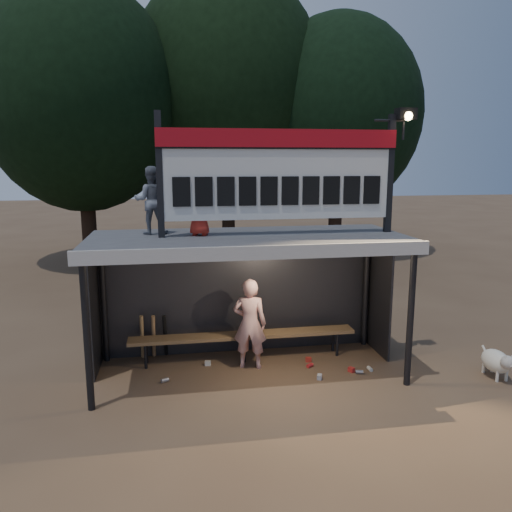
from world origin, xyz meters
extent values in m
plane|color=brown|center=(0.00, 0.00, 0.00)|extent=(80.00, 80.00, 0.00)
imported|color=white|center=(0.06, 0.20, 0.78)|extent=(0.65, 0.51, 1.56)
imported|color=slate|center=(-1.51, 0.39, 2.86)|extent=(0.53, 0.41, 1.08)
imported|color=#AA251A|center=(-0.75, 0.10, 2.75)|extent=(0.48, 0.39, 0.85)
cube|color=#434345|center=(0.00, 0.00, 2.26)|extent=(5.00, 2.00, 0.12)
cube|color=silver|center=(0.00, -1.02, 2.22)|extent=(5.10, 0.06, 0.20)
cylinder|color=black|center=(-2.40, -0.90, 1.10)|extent=(0.10, 0.10, 2.20)
cylinder|color=black|center=(2.40, -0.90, 1.10)|extent=(0.10, 0.10, 2.20)
cylinder|color=black|center=(-2.40, 0.90, 1.10)|extent=(0.10, 0.10, 2.20)
cylinder|color=black|center=(2.40, 0.90, 1.10)|extent=(0.10, 0.10, 2.20)
cube|color=black|center=(0.00, 1.00, 1.10)|extent=(5.00, 0.04, 2.20)
cube|color=black|center=(-2.50, 0.50, 1.10)|extent=(0.04, 1.00, 2.20)
cube|color=black|center=(2.50, 0.50, 1.10)|extent=(0.04, 1.00, 2.20)
cylinder|color=black|center=(0.00, 1.00, 2.15)|extent=(5.00, 0.06, 0.06)
cube|color=black|center=(-1.35, 0.00, 3.27)|extent=(0.10, 0.10, 1.90)
cube|color=black|center=(2.35, 0.00, 3.27)|extent=(0.10, 0.10, 1.90)
cube|color=silver|center=(0.50, 0.00, 3.27)|extent=(3.80, 0.08, 1.40)
cube|color=#AB0C15|center=(0.50, -0.05, 3.83)|extent=(3.80, 0.04, 0.28)
cube|color=black|center=(0.50, -0.06, 3.68)|extent=(3.80, 0.02, 0.03)
cube|color=black|center=(-1.03, -0.05, 3.02)|extent=(0.27, 0.03, 0.45)
cube|color=black|center=(-0.69, -0.05, 3.02)|extent=(0.27, 0.03, 0.45)
cube|color=black|center=(-0.35, -0.05, 3.02)|extent=(0.27, 0.03, 0.45)
cube|color=black|center=(-0.01, -0.05, 3.02)|extent=(0.27, 0.03, 0.45)
cube|color=black|center=(0.33, -0.05, 3.02)|extent=(0.27, 0.03, 0.45)
cube|color=black|center=(0.67, -0.05, 3.02)|extent=(0.27, 0.03, 0.45)
cube|color=black|center=(1.01, -0.05, 3.02)|extent=(0.27, 0.03, 0.45)
cube|color=black|center=(1.35, -0.05, 3.02)|extent=(0.27, 0.03, 0.45)
cube|color=black|center=(1.69, -0.05, 3.02)|extent=(0.27, 0.03, 0.45)
cube|color=black|center=(2.03, -0.05, 3.02)|extent=(0.27, 0.03, 0.45)
cylinder|color=black|center=(2.30, 0.00, 4.12)|extent=(0.50, 0.04, 0.04)
cylinder|color=black|center=(2.55, 0.00, 3.97)|extent=(0.04, 0.04, 0.30)
cube|color=black|center=(2.55, -0.05, 4.22)|extent=(0.30, 0.22, 0.18)
sphere|color=#FFD88C|center=(2.55, -0.14, 4.18)|extent=(0.14, 0.14, 0.14)
cube|color=brown|center=(0.00, 0.55, 0.45)|extent=(4.00, 0.35, 0.06)
cylinder|color=black|center=(-1.70, 0.43, 0.23)|extent=(0.05, 0.05, 0.45)
cylinder|color=black|center=(-1.70, 0.67, 0.23)|extent=(0.05, 0.05, 0.45)
cylinder|color=black|center=(0.00, 0.43, 0.23)|extent=(0.05, 0.05, 0.45)
cylinder|color=black|center=(0.00, 0.67, 0.23)|extent=(0.05, 0.05, 0.45)
cylinder|color=black|center=(1.70, 0.43, 0.23)|extent=(0.05, 0.05, 0.45)
cylinder|color=black|center=(1.70, 0.67, 0.23)|extent=(0.05, 0.05, 0.45)
cylinder|color=black|center=(-4.00, 10.00, 1.87)|extent=(0.50, 0.50, 3.74)
ellipsoid|color=black|center=(-4.00, 10.00, 5.53)|extent=(6.46, 6.46, 7.48)
cylinder|color=black|center=(1.00, 11.50, 2.09)|extent=(0.50, 0.50, 4.18)
ellipsoid|color=black|center=(1.00, 11.50, 6.18)|extent=(7.22, 7.22, 8.36)
cylinder|color=black|center=(5.00, 10.50, 1.76)|extent=(0.50, 0.50, 3.52)
ellipsoid|color=black|center=(5.00, 10.50, 5.20)|extent=(6.08, 6.08, 7.04)
ellipsoid|color=#EFE6CF|center=(3.96, -0.87, 0.27)|extent=(0.36, 0.58, 0.36)
sphere|color=beige|center=(3.96, -1.15, 0.36)|extent=(0.22, 0.22, 0.22)
cone|color=beige|center=(3.96, -1.25, 0.34)|extent=(0.10, 0.10, 0.10)
cone|color=beige|center=(3.91, -1.17, 0.46)|extent=(0.06, 0.06, 0.07)
cone|color=beige|center=(4.01, -1.17, 0.46)|extent=(0.06, 0.06, 0.07)
cylinder|color=beige|center=(3.88, -1.05, 0.09)|extent=(0.05, 0.05, 0.18)
cylinder|color=beige|center=(4.04, -1.05, 0.09)|extent=(0.05, 0.05, 0.18)
cylinder|color=silver|center=(3.88, -0.69, 0.09)|extent=(0.05, 0.05, 0.18)
cylinder|color=silver|center=(4.04, -0.69, 0.09)|extent=(0.05, 0.05, 0.18)
cylinder|color=beige|center=(3.96, -0.57, 0.34)|extent=(0.04, 0.16, 0.14)
cylinder|color=#A47D4C|center=(-1.77, 0.82, 0.43)|extent=(0.08, 0.27, 0.84)
cylinder|color=#9D7349|center=(-1.57, 0.82, 0.43)|extent=(0.09, 0.30, 0.83)
cylinder|color=black|center=(-1.37, 0.82, 0.43)|extent=(0.08, 0.33, 0.83)
cube|color=red|center=(1.70, -0.30, 0.04)|extent=(0.11, 0.12, 0.08)
cylinder|color=#A4A4A9|center=(-1.38, -0.17, 0.04)|extent=(0.14, 0.11, 0.07)
cube|color=beige|center=(-0.65, 0.38, 0.04)|extent=(0.11, 0.08, 0.08)
cylinder|color=red|center=(1.07, 0.00, 0.04)|extent=(0.14, 0.12, 0.07)
cube|color=#B0B0B5|center=(1.09, -0.48, 0.04)|extent=(0.11, 0.12, 0.08)
cylinder|color=beige|center=(2.03, -0.31, 0.04)|extent=(0.07, 0.12, 0.07)
cube|color=#AE281D|center=(1.11, 0.24, 0.04)|extent=(0.11, 0.08, 0.08)
cylinder|color=#A2A2A7|center=(1.81, -0.39, 0.04)|extent=(0.13, 0.10, 0.07)
camera|label=1|loc=(-1.19, -7.77, 3.48)|focal=35.00mm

